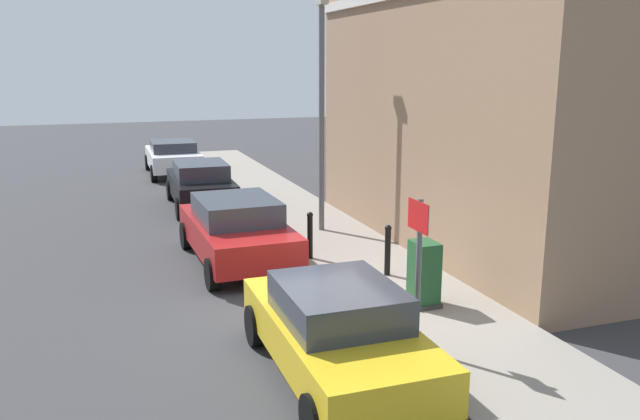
% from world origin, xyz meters
% --- Properties ---
extents(ground, '(80.00, 80.00, 0.00)m').
position_xyz_m(ground, '(0.00, 0.00, 0.00)').
color(ground, '#38383A').
extents(sidewalk, '(2.55, 30.00, 0.15)m').
position_xyz_m(sidewalk, '(1.92, 6.00, 0.07)').
color(sidewalk, gray).
rests_on(sidewalk, ground).
extents(corner_building, '(7.59, 10.16, 8.88)m').
position_xyz_m(corner_building, '(6.95, 3.08, 4.44)').
color(corner_building, '#937256').
rests_on(corner_building, ground).
extents(car_yellow, '(1.85, 4.03, 1.40)m').
position_xyz_m(car_yellow, '(-0.41, -2.29, 0.73)').
color(car_yellow, gold).
rests_on(car_yellow, ground).
extents(car_red, '(2.06, 4.22, 1.47)m').
position_xyz_m(car_red, '(-0.57, 3.46, 0.77)').
color(car_red, maroon).
rests_on(car_red, ground).
extents(car_black, '(1.88, 3.98, 1.42)m').
position_xyz_m(car_black, '(-0.42, 9.32, 0.74)').
color(car_black, black).
rests_on(car_black, ground).
extents(car_white, '(2.01, 4.03, 1.35)m').
position_xyz_m(car_white, '(-0.48, 15.70, 0.72)').
color(car_white, silver).
rests_on(car_white, ground).
extents(utility_cabinet, '(0.46, 0.61, 1.15)m').
position_xyz_m(utility_cabinet, '(1.90, -0.50, 0.68)').
color(utility_cabinet, '#1E4C28').
rests_on(utility_cabinet, sidewalk).
extents(bollard_near_cabinet, '(0.14, 0.14, 1.04)m').
position_xyz_m(bollard_near_cabinet, '(2.00, 1.20, 0.70)').
color(bollard_near_cabinet, black).
rests_on(bollard_near_cabinet, sidewalk).
extents(bollard_far_kerb, '(0.14, 0.14, 1.04)m').
position_xyz_m(bollard_far_kerb, '(0.90, 2.81, 0.70)').
color(bollard_far_kerb, black).
rests_on(bollard_far_kerb, sidewalk).
extents(street_sign, '(0.08, 0.60, 2.30)m').
position_xyz_m(street_sign, '(0.91, -2.10, 1.66)').
color(street_sign, '#59595B').
rests_on(street_sign, sidewalk).
extents(lamppost, '(0.20, 0.44, 5.72)m').
position_xyz_m(lamppost, '(1.96, 5.06, 3.30)').
color(lamppost, '#59595B').
rests_on(lamppost, sidewalk).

